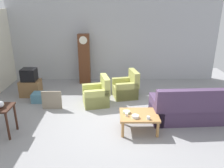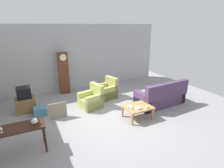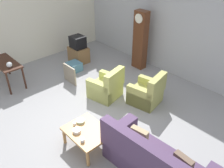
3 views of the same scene
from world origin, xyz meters
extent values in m
plane|color=gray|center=(0.00, 0.00, 0.00)|extent=(10.40, 10.40, 0.00)
cube|color=#ADAFB5|center=(0.00, 3.60, 1.60)|extent=(8.40, 0.16, 3.20)
cube|color=#4C3856|center=(2.03, -0.04, 0.22)|extent=(2.14, 0.95, 0.44)
cube|color=#4C3856|center=(2.05, -0.40, 0.74)|extent=(2.11, 0.31, 0.60)
cube|color=#4C3856|center=(2.96, 0.01, 0.34)|extent=(0.28, 0.85, 0.68)
cube|color=#4C3856|center=(1.10, -0.09, 0.34)|extent=(0.28, 0.85, 0.68)
cube|color=brown|center=(2.51, 0.04, 0.62)|extent=(0.37, 0.15, 0.36)
cube|color=#9E8966|center=(1.55, -0.01, 0.62)|extent=(0.37, 0.17, 0.36)
cube|color=tan|center=(-0.62, 0.99, 0.20)|extent=(0.91, 0.91, 0.40)
cube|color=tan|center=(-0.31, 1.06, 0.66)|extent=(0.34, 0.78, 0.52)
cube|color=tan|center=(-0.69, 1.29, 0.30)|extent=(0.78, 0.32, 0.60)
cube|color=tan|center=(-0.56, 0.70, 0.30)|extent=(0.78, 0.32, 0.60)
cube|color=#A1A255|center=(0.34, 1.61, 0.20)|extent=(0.89, 0.89, 0.40)
cube|color=#A1A255|center=(0.66, 1.67, 0.66)|extent=(0.33, 0.78, 0.52)
cube|color=#A1A255|center=(0.29, 1.91, 0.30)|extent=(0.78, 0.31, 0.60)
cube|color=#A1A255|center=(0.40, 1.32, 0.30)|extent=(0.78, 0.31, 0.60)
cube|color=#B27F47|center=(0.57, -0.56, 0.42)|extent=(0.96, 0.76, 0.05)
cylinder|color=#B27F47|center=(0.15, -0.88, 0.20)|extent=(0.07, 0.07, 0.40)
cylinder|color=#B27F47|center=(0.99, -0.88, 0.20)|extent=(0.07, 0.07, 0.40)
cylinder|color=#B27F47|center=(0.15, -0.23, 0.20)|extent=(0.07, 0.07, 0.40)
cylinder|color=#B27F47|center=(0.99, -0.23, 0.20)|extent=(0.07, 0.07, 0.40)
cylinder|color=#381E14|center=(-2.56, -0.98, 0.36)|extent=(0.06, 0.06, 0.71)
cylinder|color=#381E14|center=(-2.56, -0.51, 0.36)|extent=(0.06, 0.06, 0.71)
cube|color=#562D19|center=(-1.17, 3.06, 0.99)|extent=(0.44, 0.28, 1.98)
cylinder|color=silver|center=(-1.17, 2.91, 1.76)|extent=(0.30, 0.02, 0.30)
cube|color=brown|center=(-2.94, 1.76, 0.28)|extent=(0.68, 0.52, 0.56)
cube|color=black|center=(-2.94, 1.76, 0.77)|extent=(0.48, 0.44, 0.42)
cube|color=gray|center=(-1.94, 0.69, 0.29)|extent=(0.60, 0.05, 0.57)
cube|color=teal|center=(-2.49, 1.24, 0.15)|extent=(0.45, 0.41, 0.30)
sphere|color=silver|center=(-2.74, -0.77, 0.83)|extent=(0.16, 0.16, 0.16)
cylinder|color=white|center=(0.25, -0.65, 0.49)|extent=(0.07, 0.07, 0.07)
cylinder|color=silver|center=(0.76, -0.82, 0.49)|extent=(0.08, 0.08, 0.08)
cylinder|color=white|center=(0.45, -0.74, 0.48)|extent=(0.17, 0.17, 0.07)
cylinder|color=#B2C69E|center=(0.26, -0.49, 0.48)|extent=(0.19, 0.19, 0.06)
camera|label=1|loc=(-0.15, -5.57, 3.08)|focal=35.89mm
camera|label=2|loc=(-2.75, -5.18, 3.14)|focal=28.42mm
camera|label=3|loc=(3.70, -2.73, 3.99)|focal=38.32mm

